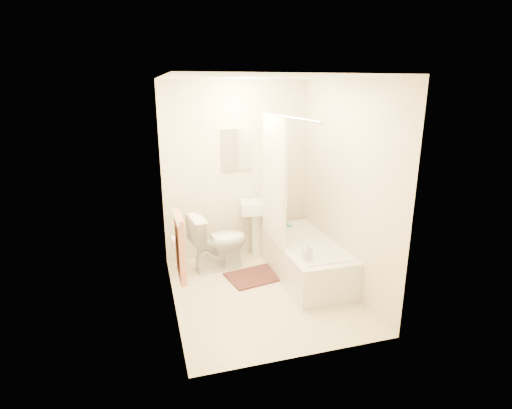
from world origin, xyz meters
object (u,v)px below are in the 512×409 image
object	(u,v)px
toilet	(218,241)
bath_mat	(255,276)
soap_bottle	(308,251)
sink	(257,226)
bathtub	(304,258)

from	to	relation	value
toilet	bath_mat	size ratio (longest dim) A/B	1.14
bath_mat	soap_bottle	xyz separation A→B (m)	(0.43, -0.63, 0.55)
sink	bath_mat	size ratio (longest dim) A/B	1.32
bath_mat	soap_bottle	size ratio (longest dim) A/B	3.28
toilet	soap_bottle	distance (m)	1.32
sink	bath_mat	bearing A→B (deg)	-100.93
bathtub	bath_mat	bearing A→B (deg)	170.82
bathtub	soap_bottle	distance (m)	0.65
sink	soap_bottle	distance (m)	1.31
toilet	bathtub	size ratio (longest dim) A/B	0.47
toilet	bath_mat	distance (m)	0.66
bathtub	toilet	bearing A→B (deg)	153.34
sink	soap_bottle	xyz separation A→B (m)	(0.20, -1.29, 0.12)
toilet	sink	size ratio (longest dim) A/B	0.87
toilet	sink	distance (m)	0.66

